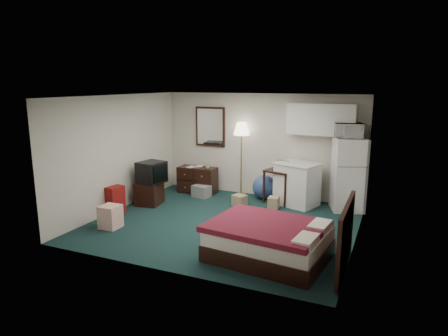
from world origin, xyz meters
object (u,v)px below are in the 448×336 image
at_px(desk, 281,186).
at_px(bed, 269,241).
at_px(kitchen_counter, 297,185).
at_px(fridge, 348,174).
at_px(floor_lamp, 241,159).
at_px(dresser, 198,180).
at_px(tv_stand, 149,193).
at_px(suitcase, 115,200).

height_order(desk, bed, desk).
bearing_deg(kitchen_counter, fridge, 24.53).
distance_m(floor_lamp, desk, 1.21).
xyz_separation_m(kitchen_counter, bed, (0.26, -2.96, -0.19)).
relative_size(dresser, fridge, 0.61).
distance_m(dresser, tv_stand, 1.45).
distance_m(desk, kitchen_counter, 0.41).
relative_size(tv_stand, suitcase, 0.93).
xyz_separation_m(floor_lamp, bed, (1.73, -3.24, -0.62)).
bearing_deg(tv_stand, fridge, 10.32).
relative_size(fridge, bed, 0.90).
bearing_deg(kitchen_counter, desk, -168.65).
xyz_separation_m(dresser, bed, (2.82, -2.99, -0.05)).
relative_size(floor_lamp, fridge, 1.14).
bearing_deg(tv_stand, desk, 18.19).
distance_m(desk, tv_stand, 3.04).
xyz_separation_m(dresser, floor_lamp, (1.09, 0.24, 0.58)).
bearing_deg(floor_lamp, desk, -11.92).
bearing_deg(desk, kitchen_counter, 6.52).
distance_m(dresser, suitcase, 2.35).
relative_size(floor_lamp, suitcase, 3.01).
distance_m(desk, suitcase, 3.72).
xyz_separation_m(desk, kitchen_counter, (0.40, -0.05, 0.08)).
height_order(dresser, tv_stand, dresser).
distance_m(dresser, bed, 4.11).
bearing_deg(bed, desk, 108.89).
xyz_separation_m(floor_lamp, tv_stand, (-1.65, -1.57, -0.65)).
bearing_deg(bed, kitchen_counter, 101.60).
bearing_deg(tv_stand, bed, -34.27).
distance_m(kitchen_counter, suitcase, 4.03).
xyz_separation_m(fridge, bed, (-0.83, -3.07, -0.51)).
bearing_deg(bed, tv_stand, 160.38).
relative_size(floor_lamp, bed, 1.02).
distance_m(floor_lamp, bed, 3.72).
xyz_separation_m(fridge, suitcase, (-4.48, -2.27, -0.50)).
height_order(fridge, bed, fridge).
distance_m(kitchen_counter, bed, 2.98).
bearing_deg(fridge, bed, -124.66).
bearing_deg(tv_stand, suitcase, -115.13).
height_order(desk, kitchen_counter, kitchen_counter).
bearing_deg(suitcase, dresser, 76.95).
relative_size(desk, suitcase, 1.30).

